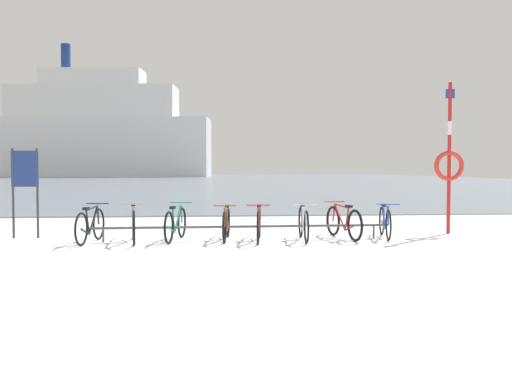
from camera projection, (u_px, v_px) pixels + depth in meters
The scene contains 13 objects.
ground at pixel (207, 182), 60.84m from camera, with size 80.00×132.00×0.08m.
bike_rack at pixel (242, 227), 11.42m from camera, with size 6.09×0.24×0.31m.
bicycle_0 at pixel (90, 225), 11.06m from camera, with size 0.46×1.59×0.76m.
bicycle_1 at pixel (134, 224), 11.15m from camera, with size 0.46×1.74×0.79m.
bicycle_2 at pixel (176, 224), 11.36m from camera, with size 0.49×1.68×0.76m.
bicycle_3 at pixel (226, 224), 11.48m from camera, with size 0.46×1.66×0.74m.
bicycle_4 at pixel (259, 224), 11.30m from camera, with size 0.46×1.67×0.76m.
bicycle_5 at pixel (303, 223), 11.45m from camera, with size 0.46×1.66×0.76m.
bicycle_6 at pixel (343, 222), 11.73m from camera, with size 0.52×1.66×0.75m.
bicycle_7 at pixel (385, 222), 11.87m from camera, with size 0.46×1.57×0.74m.
info_sign at pixel (25, 178), 11.76m from camera, with size 0.55×0.05×1.87m.
rescue_post at pixel (449, 161), 12.57m from camera, with size 0.68×0.10×3.36m.
ferry_ship at pixel (98, 132), 93.81m from camera, with size 37.04×12.05×21.88m.
Camera 1 is at (0.22, -7.15, 1.47)m, focal length 39.71 mm.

